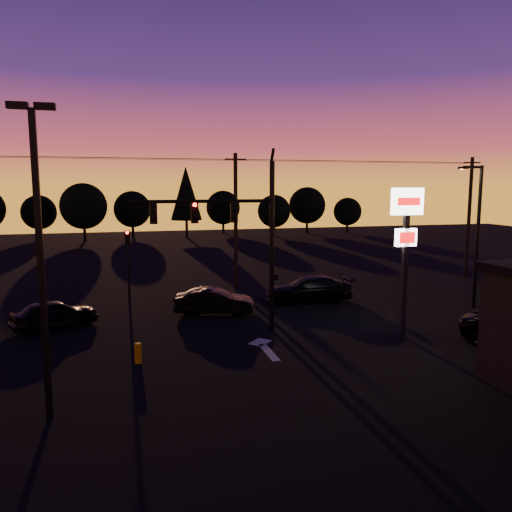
# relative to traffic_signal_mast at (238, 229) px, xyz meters

# --- Properties ---
(ground) EXTENTS (120.00, 120.00, 0.00)m
(ground) POSITION_rel_traffic_signal_mast_xyz_m (0.10, -3.99, -4.94)
(ground) COLOR black
(ground) RESTS_ON ground
(lane_arrow) EXTENTS (1.20, 3.10, 0.01)m
(lane_arrow) POSITION_rel_traffic_signal_mast_xyz_m (0.60, -2.33, -4.93)
(lane_arrow) COLOR beige
(lane_arrow) RESTS_ON ground
(traffic_signal_mast) EXTENTS (6.79, 0.52, 8.58)m
(traffic_signal_mast) POSITION_rel_traffic_signal_mast_xyz_m (0.00, 0.00, 0.00)
(traffic_signal_mast) COLOR black
(traffic_signal_mast) RESTS_ON ground
(secondary_signal) EXTENTS (0.30, 0.31, 4.35)m
(secondary_signal) POSITION_rel_traffic_signal_mast_xyz_m (-4.90, 7.49, -2.07)
(secondary_signal) COLOR black
(secondary_signal) RESTS_ON ground
(parking_lot_light) EXTENTS (1.25, 0.30, 9.14)m
(parking_lot_light) POSITION_rel_traffic_signal_mast_xyz_m (-7.40, -6.99, 0.33)
(parking_lot_light) COLOR black
(parking_lot_light) RESTS_ON ground
(pylon_sign) EXTENTS (1.50, 0.28, 6.80)m
(pylon_sign) POSITION_rel_traffic_signal_mast_xyz_m (7.10, -2.49, -0.02)
(pylon_sign) COLOR black
(pylon_sign) RESTS_ON ground
(streetlight) EXTENTS (1.55, 0.35, 8.00)m
(streetlight) POSITION_rel_traffic_signal_mast_xyz_m (14.01, 1.51, -0.52)
(streetlight) COLOR black
(streetlight) RESTS_ON ground
(utility_pole_1) EXTENTS (1.40, 0.26, 9.00)m
(utility_pole_1) POSITION_rel_traffic_signal_mast_xyz_m (2.10, 10.01, -0.34)
(utility_pole_1) COLOR black
(utility_pole_1) RESTS_ON ground
(utility_pole_2) EXTENTS (1.40, 0.26, 9.00)m
(utility_pole_2) POSITION_rel_traffic_signal_mast_xyz_m (20.10, 10.01, -0.34)
(utility_pole_2) COLOR black
(utility_pole_2) RESTS_ON ground
(power_wires) EXTENTS (36.00, 1.22, 0.07)m
(power_wires) POSITION_rel_traffic_signal_mast_xyz_m (2.10, 10.01, 3.63)
(power_wires) COLOR black
(power_wires) RESTS_ON ground
(bollard) EXTENTS (0.27, 0.27, 0.80)m
(bollard) POSITION_rel_traffic_signal_mast_xyz_m (-4.70, -2.88, -4.54)
(bollard) COLOR #CB8300
(bollard) RESTS_ON ground
(tree_1) EXTENTS (4.54, 4.54, 5.71)m
(tree_1) POSITION_rel_traffic_signal_mast_xyz_m (-15.90, 49.01, -1.50)
(tree_1) COLOR black
(tree_1) RESTS_ON ground
(tree_2) EXTENTS (5.77, 5.78, 7.26)m
(tree_2) POSITION_rel_traffic_signal_mast_xyz_m (-9.90, 44.01, -0.57)
(tree_2) COLOR black
(tree_2) RESTS_ON ground
(tree_3) EXTENTS (4.95, 4.95, 6.22)m
(tree_3) POSITION_rel_traffic_signal_mast_xyz_m (-3.90, 48.01, -1.19)
(tree_3) COLOR black
(tree_3) RESTS_ON ground
(tree_4) EXTENTS (4.18, 4.18, 9.50)m
(tree_4) POSITION_rel_traffic_signal_mast_xyz_m (3.10, 45.01, 0.99)
(tree_4) COLOR black
(tree_4) RESTS_ON ground
(tree_5) EXTENTS (4.95, 4.95, 6.22)m
(tree_5) POSITION_rel_traffic_signal_mast_xyz_m (9.10, 50.01, -1.19)
(tree_5) COLOR black
(tree_5) RESTS_ON ground
(tree_6) EXTENTS (4.54, 4.54, 5.71)m
(tree_6) POSITION_rel_traffic_signal_mast_xyz_m (15.10, 44.01, -1.50)
(tree_6) COLOR black
(tree_6) RESTS_ON ground
(tree_7) EXTENTS (5.36, 5.36, 6.74)m
(tree_7) POSITION_rel_traffic_signal_mast_xyz_m (21.10, 47.01, -0.88)
(tree_7) COLOR black
(tree_7) RESTS_ON ground
(tree_8) EXTENTS (4.12, 4.12, 5.19)m
(tree_8) POSITION_rel_traffic_signal_mast_xyz_m (27.10, 46.01, -1.82)
(tree_8) COLOR black
(tree_8) RESTS_ON ground
(car_left) EXTENTS (4.35, 3.18, 1.38)m
(car_left) POSITION_rel_traffic_signal_mast_xyz_m (-8.49, 3.26, -4.25)
(car_left) COLOR black
(car_left) RESTS_ON ground
(car_mid) EXTENTS (4.50, 2.57, 1.40)m
(car_mid) POSITION_rel_traffic_signal_mast_xyz_m (-0.49, 3.82, -4.24)
(car_mid) COLOR black
(car_mid) RESTS_ON ground
(car_right) EXTENTS (5.33, 2.51, 1.50)m
(car_right) POSITION_rel_traffic_signal_mast_xyz_m (5.52, 5.30, -4.18)
(car_right) COLOR black
(car_right) RESTS_ON ground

